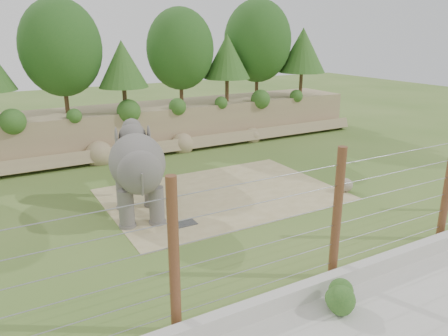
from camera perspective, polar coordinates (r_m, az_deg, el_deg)
ground at (r=16.84m, az=3.38°, el=-7.00°), size 90.00×90.00×0.00m
back_embankment at (r=27.20m, az=-10.24°, el=10.91°), size 30.00×5.52×8.77m
dirt_patch at (r=19.44m, az=-0.17°, el=-3.48°), size 10.00×7.00×0.02m
drain_grate at (r=16.62m, az=-5.40°, el=-7.26°), size 1.00×0.60×0.03m
elephant at (r=17.02m, az=-11.18°, el=-0.85°), size 2.77×4.54×3.43m
stone_ball at (r=20.41m, az=15.62°, el=-2.16°), size 0.62×0.62×0.62m
retaining_wall at (r=13.30m, az=15.47°, el=-13.59°), size 26.00×0.35×0.50m
walkway at (r=12.37m, az=22.18°, el=-18.31°), size 26.00×4.00×0.01m
barrier_fence at (r=12.83m, az=14.54°, el=-5.94°), size 20.26×0.26×4.00m
walkway_shrub at (r=12.14m, az=14.76°, el=-16.02°), size 0.76×0.76×0.76m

